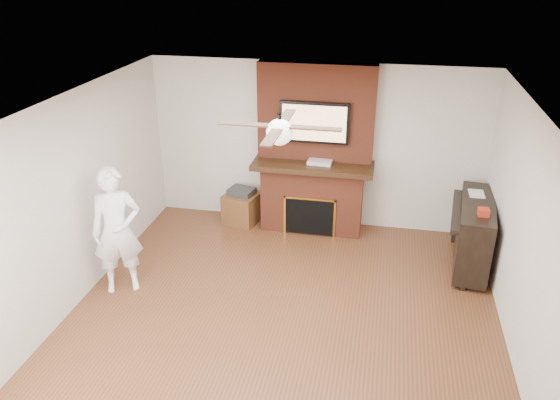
% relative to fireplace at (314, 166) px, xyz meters
% --- Properties ---
extents(room_shell, '(5.36, 5.86, 2.86)m').
position_rel_fireplace_xyz_m(room_shell, '(0.00, -2.55, 0.25)').
color(room_shell, '#512C18').
rests_on(room_shell, ground).
extents(fireplace, '(1.78, 0.64, 2.50)m').
position_rel_fireplace_xyz_m(fireplace, '(0.00, 0.00, 0.00)').
color(fireplace, brown).
rests_on(fireplace, ground).
extents(tv, '(1.00, 0.08, 0.60)m').
position_rel_fireplace_xyz_m(tv, '(0.00, -0.05, 0.68)').
color(tv, black).
rests_on(tv, fireplace).
extents(ceiling_fan, '(1.21, 1.21, 0.31)m').
position_rel_fireplace_xyz_m(ceiling_fan, '(-0.00, -2.55, 1.34)').
color(ceiling_fan, black).
rests_on(ceiling_fan, room_shell).
extents(person, '(0.71, 0.63, 1.63)m').
position_rel_fireplace_xyz_m(person, '(-2.10, -2.16, -0.18)').
color(person, white).
rests_on(person, ground).
extents(side_table, '(0.59, 0.59, 0.57)m').
position_rel_fireplace_xyz_m(side_table, '(-1.10, -0.07, -0.73)').
color(side_table, '#563418').
rests_on(side_table, ground).
extents(piano, '(0.69, 1.47, 1.02)m').
position_rel_fireplace_xyz_m(piano, '(2.27, -0.71, -0.49)').
color(piano, black).
rests_on(piano, ground).
extents(cable_box, '(0.36, 0.22, 0.05)m').
position_rel_fireplace_xyz_m(cable_box, '(0.10, -0.10, 0.11)').
color(cable_box, silver).
rests_on(cable_box, fireplace).
extents(candle_orange, '(0.07, 0.07, 0.13)m').
position_rel_fireplace_xyz_m(candle_orange, '(-0.22, -0.19, -0.93)').
color(candle_orange, '#F9AD1D').
rests_on(candle_orange, ground).
extents(candle_green, '(0.07, 0.07, 0.09)m').
position_rel_fireplace_xyz_m(candle_green, '(-0.00, -0.22, -0.95)').
color(candle_green, '#307937').
rests_on(candle_green, ground).
extents(candle_cream, '(0.08, 0.08, 0.10)m').
position_rel_fireplace_xyz_m(candle_cream, '(0.15, -0.17, -0.95)').
color(candle_cream, '#F7F3C5').
rests_on(candle_cream, ground).
extents(candle_blue, '(0.06, 0.06, 0.08)m').
position_rel_fireplace_xyz_m(candle_blue, '(0.21, -0.17, -0.95)').
color(candle_blue, '#3762A5').
rests_on(candle_blue, ground).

